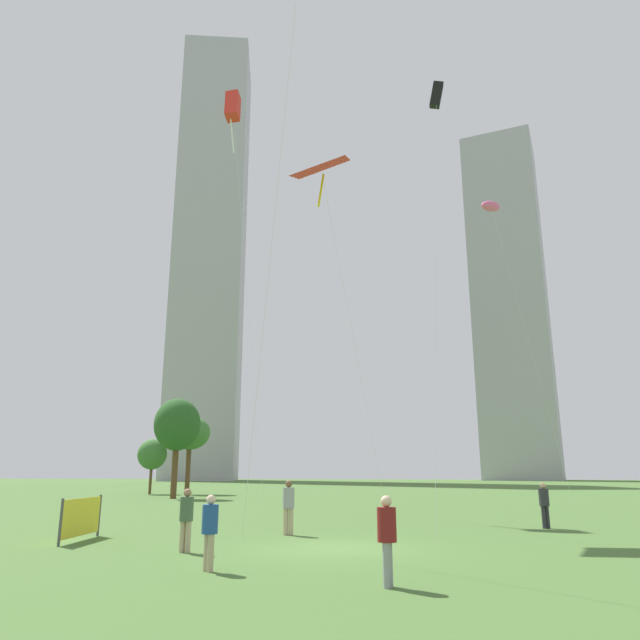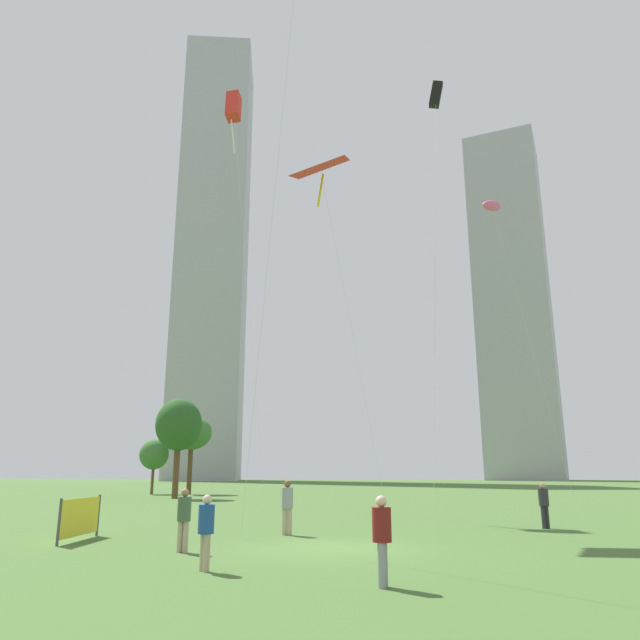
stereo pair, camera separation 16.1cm
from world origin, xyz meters
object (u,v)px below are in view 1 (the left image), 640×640
person_standing_3 (289,503)px  kite_flying_3 (436,97)px  park_tree_1 (152,454)px  person_standing_0 (210,527)px  distant_highrise_0 (510,302)px  person_standing_2 (387,534)px  kite_flying_1 (321,168)px  event_banner (81,517)px  kite_flying_6 (491,207)px  kite_flying_2 (233,107)px  distant_highrise_1 (211,252)px  person_standing_4 (544,502)px  park_tree_0 (177,425)px  park_tree_2 (190,433)px  person_standing_1 (186,515)px

person_standing_3 → kite_flying_3: bearing=23.6°
kite_flying_3 → park_tree_1: bearing=130.5°
person_standing_3 → kite_flying_3: 18.38m
person_standing_0 → distant_highrise_0: size_ratio=0.02×
person_standing_2 → kite_flying_3: 20.95m
person_standing_2 → kite_flying_1: (-3.20, 12.71, 14.74)m
kite_flying_1 → event_banner: 17.62m
person_standing_0 → person_standing_2: size_ratio=0.97×
event_banner → kite_flying_1: bearing=45.4°
kite_flying_6 → distant_highrise_0: distant_highrise_0 is taller
kite_flying_3 → kite_flying_2: bearing=138.9°
distant_highrise_1 → event_banner: 131.38m
kite_flying_1 → kite_flying_6: size_ratio=0.82×
person_standing_3 → kite_flying_1: kite_flying_1 is taller
person_standing_4 → distant_highrise_0: 132.55m
kite_flying_1 → distant_highrise_0: bearing=76.8°
person_standing_3 → park_tree_0: bearing=116.5°
kite_flying_6 → park_tree_0: kite_flying_6 is taller
person_standing_2 → park_tree_2: park_tree_2 is taller
person_standing_3 → kite_flying_2: size_ratio=0.06×
person_standing_3 → distant_highrise_0: 137.73m
kite_flying_6 → park_tree_2: bearing=148.9°
distant_highrise_1 → kite_flying_3: bearing=-78.6°
person_standing_0 → distant_highrise_0: bearing=-60.8°
person_standing_0 → event_banner: person_standing_0 is taller
park_tree_2 → distant_highrise_0: bearing=63.8°
person_standing_2 → person_standing_4: size_ratio=0.98×
person_standing_2 → park_tree_2: size_ratio=0.23×
person_standing_0 → event_banner: bearing=1.6°
kite_flying_2 → person_standing_1: bearing=-73.9°
person_standing_0 → kite_flying_2: 34.70m
kite_flying_2 → person_standing_3: bearing=-63.2°
person_standing_3 → kite_flying_6: 27.44m
park_tree_0 → distant_highrise_1: size_ratio=0.07×
person_standing_3 → kite_flying_6: size_ratio=0.09×
kite_flying_3 → person_standing_3: bearing=-153.1°
park_tree_2 → distant_highrise_0: 111.27m
kite_flying_6 → park_tree_0: size_ratio=2.61×
kite_flying_3 → kite_flying_1: bearing=169.4°
person_standing_3 → distant_highrise_1: distant_highrise_1 is taller
kite_flying_3 → park_tree_2: kite_flying_3 is taller
park_tree_2 → park_tree_1: bearing=-172.7°
person_standing_1 → park_tree_0: size_ratio=0.21×
person_standing_1 → park_tree_2: bearing=-65.7°
distant_highrise_0 → person_standing_4: bearing=-84.3°
person_standing_1 → park_tree_1: (-18.22, 38.03, 2.65)m
kite_flying_3 → park_tree_0: kite_flying_3 is taller
person_standing_1 → distant_highrise_1: 134.32m
person_standing_2 → park_tree_1: bearing=39.6°
kite_flying_3 → person_standing_4: bearing=14.3°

